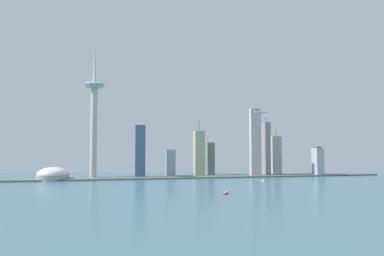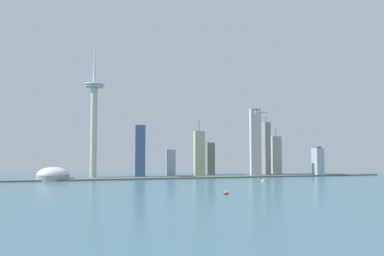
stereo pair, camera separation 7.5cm
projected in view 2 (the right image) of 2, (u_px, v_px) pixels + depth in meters
ground_plane at (307, 216)px, 377.00m from camera, size 6000.00×6000.00×0.00m
waterfront_pier at (205, 177)px, 839.79m from camera, size 914.44×51.97×3.23m
observation_tower at (94, 110)px, 818.98m from camera, size 47.21×47.21×331.72m
stadium_dome at (53, 175)px, 776.12m from camera, size 70.47×70.47×32.47m
skyscraper_0 at (318, 162)px, 890.72m from camera, size 20.36×27.31×75.13m
skyscraper_1 at (266, 149)px, 901.13m from camera, size 15.06×24.89×151.45m
skyscraper_2 at (210, 159)px, 927.22m from camera, size 20.15×20.64×85.75m
skyscraper_3 at (140, 151)px, 867.11m from camera, size 24.82×15.59×128.82m
skyscraper_4 at (171, 163)px, 893.01m from camera, size 22.70×23.57×67.34m
skyscraper_5 at (276, 155)px, 940.59m from camera, size 26.72×15.07×123.82m
skyscraper_6 at (255, 142)px, 876.56m from camera, size 26.91×12.08×170.90m
skyscraper_7 at (199, 154)px, 872.56m from camera, size 24.77×24.83×141.20m
boat_1 at (226, 193)px, 547.48m from camera, size 10.37×13.75×7.32m
boat_2 at (264, 181)px, 748.35m from camera, size 13.95×9.30×7.06m
channel_buoy_0 at (251, 189)px, 605.16m from camera, size 1.09×1.09×1.57m
airplane at (261, 112)px, 789.75m from camera, size 32.15×30.39×8.62m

